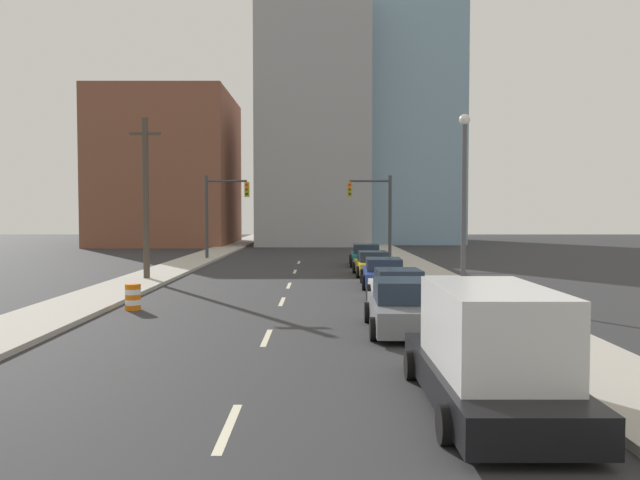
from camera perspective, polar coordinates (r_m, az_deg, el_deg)
sidewalk_left at (r=51.18m, az=-9.95°, el=-1.39°), size 2.91×97.82×0.17m
sidewalk_right at (r=50.74m, az=7.08°, el=-1.40°), size 2.91×97.82×0.17m
lane_stripe_at_9m at (r=10.78m, az=-8.14°, el=-16.58°), size 0.16×2.40×0.01m
lane_stripe_at_16m at (r=17.84m, az=-4.66°, el=-8.88°), size 0.16×2.40×0.01m
lane_stripe_at_23m at (r=24.87m, az=-3.25°, el=-5.63°), size 0.16×2.40×0.01m
lane_stripe_at_29m at (r=30.27m, az=-2.62°, el=-4.18°), size 0.16×2.40×0.01m
lane_stripe_at_36m at (r=37.42m, az=-2.07°, el=-2.89°), size 0.16×2.40×0.01m
lane_stripe_at_43m at (r=44.32m, az=-1.71°, el=-2.05°), size 0.16×2.40×0.01m
building_brick_left at (r=71.40m, az=-13.40°, el=6.19°), size 14.00×16.00×16.38m
building_office_center at (r=73.87m, az=-0.34°, el=9.92°), size 12.00×20.00×26.13m
building_glass_right at (r=78.54m, az=7.28°, el=10.20°), size 13.00×20.00×28.13m
traffic_signal_left at (r=46.90m, az=-9.04°, el=3.04°), size 3.29×0.35×6.28m
traffic_signal_right at (r=46.49m, az=5.59°, el=3.06°), size 3.29×0.35×6.28m
utility_pole_left_mid at (r=33.18m, az=-15.40°, el=3.76°), size 1.60×0.32×8.36m
traffic_barrel at (r=23.65m, az=-16.49°, el=-5.00°), size 0.56×0.56×0.95m
street_lamp at (r=25.73m, az=13.27°, el=4.35°), size 0.44×0.44×7.46m
box_truck_black at (r=11.69m, az=15.43°, el=-9.85°), size 2.43×5.95×2.22m
sedan_gray at (r=18.79m, az=7.62°, el=-6.17°), size 2.07×4.69×1.54m
sedan_white at (r=23.99m, az=7.41°, el=-4.43°), size 2.23×4.48×1.38m
sedan_blue at (r=29.96m, az=6.07°, el=-3.05°), size 2.29×4.78×1.35m
sedan_yellow at (r=35.15m, az=5.08°, el=-2.23°), size 2.15×4.35×1.37m
sedan_teal at (r=41.62m, az=4.46°, el=-1.46°), size 2.25×4.52×1.43m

